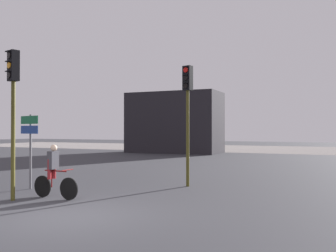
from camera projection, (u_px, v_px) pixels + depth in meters
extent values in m
plane|color=#333338|center=(63.00, 217.00, 8.86)|extent=(120.00, 120.00, 0.00)
cube|color=#9E937F|center=(274.00, 149.00, 40.08)|extent=(80.00, 16.00, 0.01)
cube|color=black|center=(175.00, 123.00, 33.97)|extent=(8.29, 4.00, 5.43)
cylinder|color=#4C4719|center=(188.00, 138.00, 13.66)|extent=(0.12, 0.12, 3.51)
cube|color=black|center=(188.00, 78.00, 13.69)|extent=(0.37, 0.31, 0.90)
cylinder|color=red|center=(186.00, 70.00, 13.58)|extent=(0.19, 0.07, 0.19)
cube|color=black|center=(185.00, 67.00, 13.57)|extent=(0.21, 0.16, 0.02)
cylinder|color=black|center=(186.00, 78.00, 13.58)|extent=(0.19, 0.07, 0.19)
cube|color=black|center=(185.00, 75.00, 13.56)|extent=(0.21, 0.16, 0.02)
cylinder|color=black|center=(186.00, 86.00, 13.58)|extent=(0.19, 0.07, 0.19)
cube|color=black|center=(185.00, 83.00, 13.56)|extent=(0.21, 0.16, 0.02)
cylinder|color=#4C4719|center=(13.00, 141.00, 10.94)|extent=(0.12, 0.12, 3.49)
cube|color=black|center=(13.00, 66.00, 10.96)|extent=(0.38, 0.33, 0.90)
cylinder|color=black|center=(9.00, 55.00, 10.87)|extent=(0.19, 0.09, 0.19)
cube|color=black|center=(8.00, 51.00, 10.85)|extent=(0.22, 0.17, 0.02)
cylinder|color=orange|center=(9.00, 65.00, 10.86)|extent=(0.19, 0.09, 0.19)
cube|color=black|center=(8.00, 61.00, 10.85)|extent=(0.22, 0.17, 0.02)
cylinder|color=black|center=(9.00, 75.00, 10.86)|extent=(0.19, 0.09, 0.19)
cube|color=black|center=(8.00, 71.00, 10.85)|extent=(0.22, 0.17, 0.02)
cylinder|color=slate|center=(31.00, 152.00, 13.03)|extent=(0.08, 0.08, 2.60)
cube|color=#116038|center=(29.00, 120.00, 13.00)|extent=(1.06, 0.34, 0.28)
cube|color=navy|center=(29.00, 130.00, 13.00)|extent=(1.06, 0.34, 0.28)
cylinder|color=black|center=(69.00, 189.00, 10.98)|extent=(0.66, 0.08, 0.66)
cylinder|color=black|center=(43.00, 186.00, 11.46)|extent=(0.66, 0.08, 0.66)
cylinder|color=maroon|center=(55.00, 171.00, 11.22)|extent=(0.84, 0.09, 0.04)
cylinder|color=maroon|center=(52.00, 178.00, 11.29)|extent=(0.04, 0.04, 0.55)
cylinder|color=maroon|center=(68.00, 170.00, 11.01)|extent=(0.06, 0.46, 0.03)
cylinder|color=maroon|center=(49.00, 169.00, 11.21)|extent=(0.11, 0.11, 0.60)
cylinder|color=maroon|center=(54.00, 169.00, 11.38)|extent=(0.11, 0.11, 0.60)
cube|color=#3F3F47|center=(53.00, 160.00, 11.27)|extent=(0.22, 0.31, 0.54)
sphere|color=beige|center=(54.00, 148.00, 11.26)|extent=(0.20, 0.20, 0.20)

